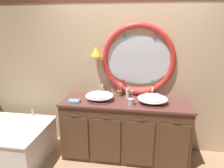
# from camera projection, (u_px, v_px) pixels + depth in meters

# --- Properties ---
(ground_plane) EXTENTS (14.00, 14.00, 0.00)m
(ground_plane) POSITION_uv_depth(u_px,v_px,m) (123.00, 165.00, 3.04)
(ground_plane) COLOR tan
(back_wall_assembly) EXTENTS (6.40, 0.26, 2.60)m
(back_wall_assembly) POSITION_uv_depth(u_px,v_px,m) (129.00, 68.00, 3.22)
(back_wall_assembly) COLOR #D6B78E
(back_wall_assembly) RESTS_ON ground_plane
(vanity_counter) EXTENTS (1.88, 0.63, 0.90)m
(vanity_counter) POSITION_uv_depth(u_px,v_px,m) (125.00, 129.00, 3.16)
(vanity_counter) COLOR brown
(vanity_counter) RESTS_ON ground_plane
(sink_basin_left) EXTENTS (0.41, 0.41, 0.13)m
(sink_basin_left) POSITION_uv_depth(u_px,v_px,m) (99.00, 96.00, 3.04)
(sink_basin_left) COLOR white
(sink_basin_left) RESTS_ON vanity_counter
(sink_basin_right) EXTENTS (0.42, 0.42, 0.13)m
(sink_basin_right) POSITION_uv_depth(u_px,v_px,m) (153.00, 99.00, 2.93)
(sink_basin_right) COLOR white
(sink_basin_right) RESTS_ON vanity_counter
(faucet_set_left) EXTENTS (0.21, 0.12, 0.17)m
(faucet_set_left) POSITION_uv_depth(u_px,v_px,m) (103.00, 91.00, 3.27)
(faucet_set_left) COLOR silver
(faucet_set_left) RESTS_ON vanity_counter
(faucet_set_right) EXTENTS (0.21, 0.14, 0.17)m
(faucet_set_right) POSITION_uv_depth(u_px,v_px,m) (152.00, 93.00, 3.15)
(faucet_set_right) COLOR silver
(faucet_set_right) RESTS_ON vanity_counter
(toothbrush_holder_left) EXTENTS (0.09, 0.09, 0.21)m
(toothbrush_holder_left) POSITION_uv_depth(u_px,v_px,m) (119.00, 93.00, 3.22)
(toothbrush_holder_left) COLOR #996647
(toothbrush_holder_left) RESTS_ON vanity_counter
(toothbrush_holder_right) EXTENTS (0.09, 0.09, 0.22)m
(toothbrush_holder_right) POSITION_uv_depth(u_px,v_px,m) (131.00, 101.00, 2.87)
(toothbrush_holder_right) COLOR silver
(toothbrush_holder_right) RESTS_ON vanity_counter
(soap_dispenser) EXTENTS (0.06, 0.07, 0.18)m
(soap_dispenser) POSITION_uv_depth(u_px,v_px,m) (128.00, 94.00, 3.10)
(soap_dispenser) COLOR #EFE5C6
(soap_dispenser) RESTS_ON vanity_counter
(folded_hand_towel) EXTENTS (0.17, 0.12, 0.04)m
(folded_hand_towel) POSITION_uv_depth(u_px,v_px,m) (74.00, 101.00, 2.97)
(folded_hand_towel) COLOR #7593A8
(folded_hand_towel) RESTS_ON vanity_counter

